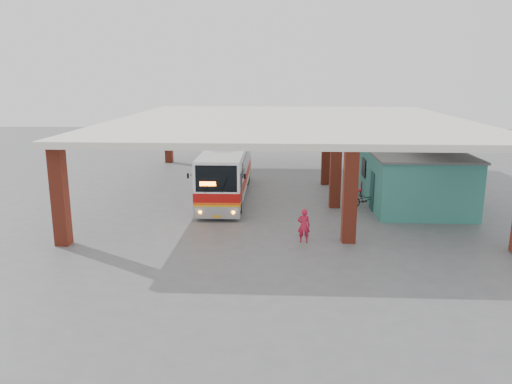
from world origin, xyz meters
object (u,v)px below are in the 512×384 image
object	(u,v)px
pedestrian	(304,226)
red_chair	(360,188)
motorcycle	(366,200)
coach_bus	(227,170)

from	to	relation	value
pedestrian	red_chair	world-z (taller)	pedestrian
motorcycle	pedestrian	bearing A→B (deg)	161.49
motorcycle	pedestrian	world-z (taller)	pedestrian
motorcycle	red_chair	xyz separation A→B (m)	(0.18, 3.44, -0.12)
coach_bus	pedestrian	world-z (taller)	coach_bus
coach_bus	red_chair	xyz separation A→B (m)	(8.17, 0.98, -1.25)
coach_bus	motorcycle	size ratio (longest dim) A/B	5.93
coach_bus	pedestrian	size ratio (longest dim) A/B	7.36
pedestrian	red_chair	xyz separation A→B (m)	(3.86, 9.35, -0.39)
motorcycle	red_chair	size ratio (longest dim) A/B	2.33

